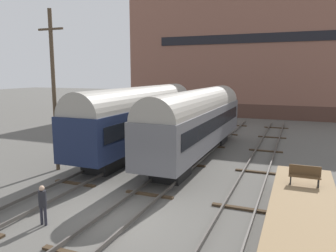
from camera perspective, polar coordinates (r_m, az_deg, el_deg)
The scene contains 11 objects.
ground_plane at distance 14.60m, azimuth -8.49°, elevation -15.84°, with size 200.00×200.00×0.00m, color #56544F.
track_left at distance 17.16m, azimuth -22.14°, elevation -12.00°, with size 2.60×60.00×0.26m.
track_middle at distance 14.54m, azimuth -8.50°, elevation -15.33°, with size 2.60×60.00×0.26m.
track_right at distance 13.04m, azimuth 10.15°, elevation -18.40°, with size 2.60×60.00×0.26m.
train_car_grey at distance 24.00m, azimuth 5.22°, elevation 1.27°, with size 2.87×16.61×5.00m.
train_car_navy at distance 25.41m, azimuth -4.93°, elevation 1.84°, with size 3.02×16.05×5.13m.
station_platform at distance 14.66m, azimuth 22.67°, elevation -12.52°, with size 2.69×10.48×0.99m.
bench at distance 16.65m, azimuth 22.71°, elevation -7.85°, with size 1.40×0.40×0.91m.
person_worker at distance 14.52m, azimuth -21.01°, elevation -12.17°, with size 0.32×0.32×1.68m.
utility_pole at distance 21.61m, azimuth -19.27°, elevation 6.03°, with size 1.80×0.24×9.97m.
warehouse_building at distance 52.90m, azimuth 14.60°, elevation 12.79°, with size 35.03×13.80×19.45m.
Camera 1 is at (6.79, -11.36, 6.16)m, focal length 35.00 mm.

